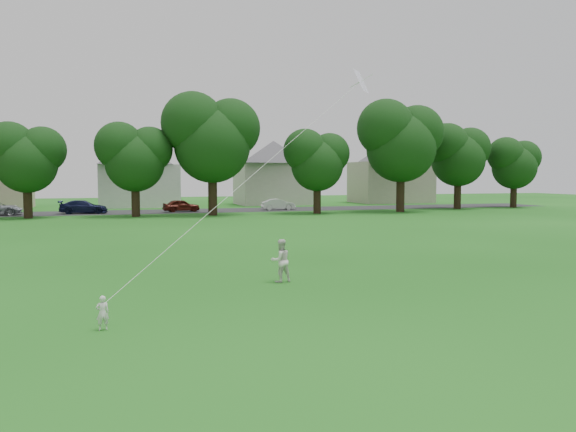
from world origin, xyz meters
name	(u,v)px	position (x,y,z in m)	size (l,w,h in m)	color
ground	(240,311)	(0.00, 0.00, 0.00)	(160.00, 160.00, 0.00)	#175613
street	(144,212)	(0.00, 42.00, 0.01)	(90.00, 7.00, 0.01)	#2D2D30
toddler	(103,313)	(-3.37, -0.81, 0.40)	(0.29, 0.19, 0.80)	silver
older_boy	(281,261)	(2.17, 3.51, 0.71)	(0.69, 0.54, 1.43)	silver
kite	(268,162)	(1.62, 3.07, 3.95)	(5.50, 4.39, 14.33)	white
tree_row	(186,142)	(3.35, 35.97, 6.46)	(81.41, 9.51, 11.10)	black
parked_cars	(29,208)	(-10.09, 41.00, 0.62)	(48.10, 2.20, 1.24)	black
house_row	(129,163)	(-1.05, 52.00, 4.90)	(77.96, 14.07, 9.84)	beige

